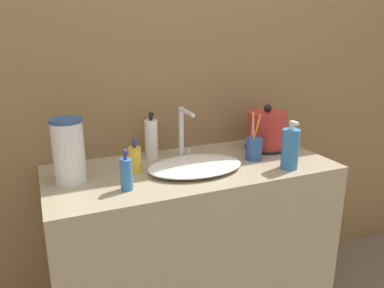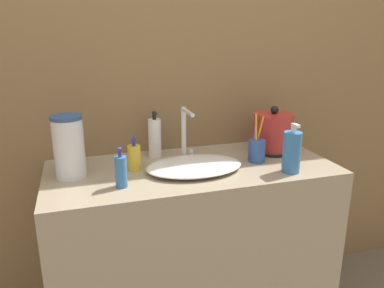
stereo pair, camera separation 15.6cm
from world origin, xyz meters
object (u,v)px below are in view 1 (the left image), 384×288
at_px(hand_cream_bottle, 290,149).
at_px(electric_kettle, 266,132).
at_px(shampoo_bottle, 135,159).
at_px(water_pitcher, 69,151).
at_px(lotion_bottle, 126,174).
at_px(mouthwash_bottle, 151,139).
at_px(toothbrush_cup, 254,148).
at_px(faucet, 184,131).

bearing_deg(hand_cream_bottle, electric_kettle, 76.76).
relative_size(electric_kettle, shampoo_bottle, 1.57).
relative_size(shampoo_bottle, water_pitcher, 0.57).
bearing_deg(lotion_bottle, hand_cream_bottle, -4.19).
relative_size(shampoo_bottle, mouthwash_bottle, 0.67).
relative_size(lotion_bottle, water_pitcher, 0.62).
distance_m(toothbrush_cup, water_pitcher, 0.78).
bearing_deg(shampoo_bottle, water_pitcher, -179.67).
height_order(toothbrush_cup, shampoo_bottle, toothbrush_cup).
xyz_separation_m(hand_cream_bottle, water_pitcher, (-0.85, 0.21, 0.04)).
relative_size(toothbrush_cup, lotion_bottle, 1.43).
distance_m(lotion_bottle, water_pitcher, 0.25).
relative_size(toothbrush_cup, hand_cream_bottle, 1.07).
distance_m(toothbrush_cup, shampoo_bottle, 0.53).
relative_size(faucet, toothbrush_cup, 1.09).
bearing_deg(shampoo_bottle, electric_kettle, 4.68).
bearing_deg(water_pitcher, mouthwash_bottle, 22.00).
height_order(faucet, toothbrush_cup, faucet).
relative_size(faucet, hand_cream_bottle, 1.16).
bearing_deg(toothbrush_cup, hand_cream_bottle, -64.46).
relative_size(electric_kettle, lotion_bottle, 1.44).
bearing_deg(shampoo_bottle, hand_cream_bottle, -19.39).
bearing_deg(electric_kettle, lotion_bottle, -163.63).
bearing_deg(mouthwash_bottle, faucet, -35.04).
bearing_deg(mouthwash_bottle, shampoo_bottle, -128.50).
distance_m(faucet, water_pitcher, 0.49).
xyz_separation_m(electric_kettle, lotion_bottle, (-0.74, -0.22, -0.03)).
xyz_separation_m(toothbrush_cup, mouthwash_bottle, (-0.41, 0.20, 0.04)).
bearing_deg(hand_cream_bottle, mouthwash_bottle, 143.52).
distance_m(toothbrush_cup, hand_cream_bottle, 0.18).
bearing_deg(water_pitcher, shampoo_bottle, 0.33).
relative_size(toothbrush_cup, mouthwash_bottle, 1.04).
bearing_deg(shampoo_bottle, toothbrush_cup, -6.01).
distance_m(shampoo_bottle, hand_cream_bottle, 0.64).
bearing_deg(hand_cream_bottle, toothbrush_cup, 115.54).
bearing_deg(mouthwash_bottle, toothbrush_cup, -26.24).
height_order(faucet, electric_kettle, faucet).
bearing_deg(toothbrush_cup, water_pitcher, 176.02).
bearing_deg(hand_cream_bottle, water_pitcher, 166.13).
bearing_deg(toothbrush_cup, lotion_bottle, -169.91).
height_order(lotion_bottle, hand_cream_bottle, hand_cream_bottle).
xyz_separation_m(shampoo_bottle, water_pitcher, (-0.25, -0.00, 0.07)).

